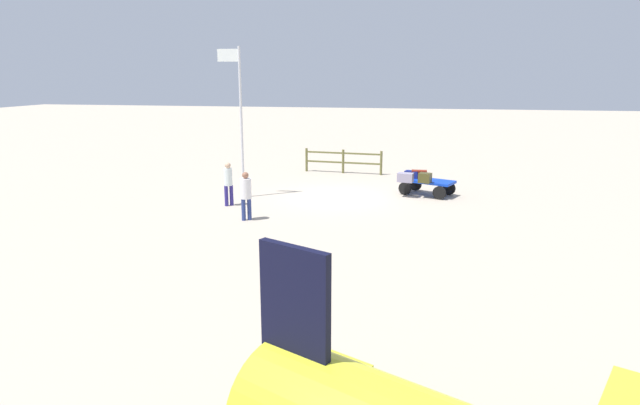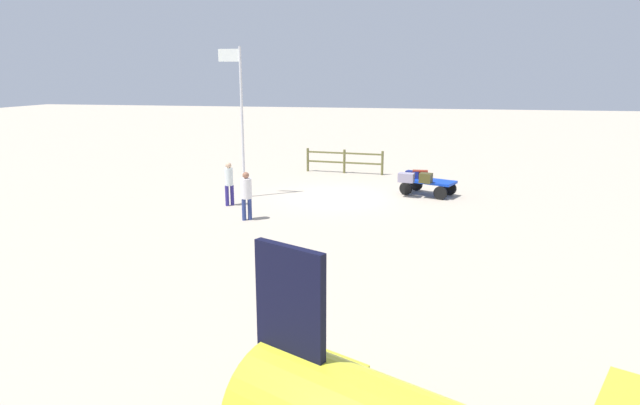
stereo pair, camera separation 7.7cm
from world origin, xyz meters
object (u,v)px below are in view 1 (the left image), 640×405
object	(u,v)px
suitcase_dark	(419,174)
suitcase_maroon	(425,178)
flagpole	(239,113)
suitcase_tan	(412,174)
luggage_cart	(427,184)
worker_lead	(246,192)
worker_trailing	(228,181)
suitcase_navy	(405,177)

from	to	relation	value
suitcase_dark	suitcase_maroon	distance (m)	0.95
suitcase_maroon	flagpole	bearing A→B (deg)	9.68
suitcase_maroon	suitcase_tan	bearing A→B (deg)	-60.00
luggage_cart	worker_lead	size ratio (longest dim) A/B	1.42
suitcase_tan	worker_trailing	bearing A→B (deg)	28.52
luggage_cart	suitcase_dark	world-z (taller)	suitcase_dark
suitcase_maroon	worker_trailing	xyz separation A→B (m)	(7.22, 2.71, 0.11)
suitcase_dark	worker_lead	xyz separation A→B (m)	(5.67, 5.47, 0.18)
suitcase_dark	worker_lead	size ratio (longest dim) A/B	0.38
suitcase_tan	worker_lead	size ratio (longest dim) A/B	0.39
suitcase_maroon	luggage_cart	bearing A→B (deg)	-97.42
flagpole	suitcase_tan	bearing A→B (deg)	-162.15
suitcase_maroon	worker_trailing	size ratio (longest dim) A/B	0.34
luggage_cart	worker_lead	bearing A→B (deg)	40.91
suitcase_maroon	flagpole	distance (m)	7.75
suitcase_tan	worker_trailing	world-z (taller)	worker_trailing
suitcase_tan	luggage_cart	bearing A→B (deg)	154.98
suitcase_navy	worker_trailing	bearing A→B (deg)	22.70
suitcase_tan	worker_trailing	xyz separation A→B (m)	(6.68, 3.63, 0.16)
suitcase_dark	worker_trailing	distance (m)	7.87
suitcase_navy	flagpole	distance (m)	7.05
luggage_cart	suitcase_navy	world-z (taller)	suitcase_navy
suitcase_maroon	suitcase_tan	distance (m)	1.07
worker_lead	worker_trailing	size ratio (longest dim) A/B	1.01
suitcase_dark	luggage_cart	bearing A→B (deg)	137.98
worker_lead	flagpole	xyz separation A→B (m)	(1.32, -3.32, 2.39)
suitcase_navy	worker_lead	world-z (taller)	worker_lead
suitcase_navy	flagpole	xyz separation A→B (m)	(6.45, 1.22, 2.55)
suitcase_tan	suitcase_dark	bearing A→B (deg)	179.91
suitcase_dark	suitcase_maroon	world-z (taller)	suitcase_maroon
luggage_cart	suitcase_tan	bearing A→B (deg)	-25.02
suitcase_navy	suitcase_dark	bearing A→B (deg)	-119.65
worker_lead	worker_trailing	distance (m)	2.26
luggage_cart	suitcase_tan	size ratio (longest dim) A/B	3.66
suitcase_dark	suitcase_navy	xyz separation A→B (m)	(0.53, 0.93, 0.02)
suitcase_tan	worker_trailing	distance (m)	7.61
luggage_cart	suitcase_dark	bearing A→B (deg)	-42.02
suitcase_dark	flagpole	bearing A→B (deg)	17.14
flagpole	luggage_cart	bearing A→B (deg)	-165.66
suitcase_maroon	worker_trailing	world-z (taller)	worker_trailing
worker_trailing	suitcase_dark	bearing A→B (deg)	-152.52
suitcase_maroon	suitcase_navy	xyz separation A→B (m)	(0.77, 0.01, -0.01)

